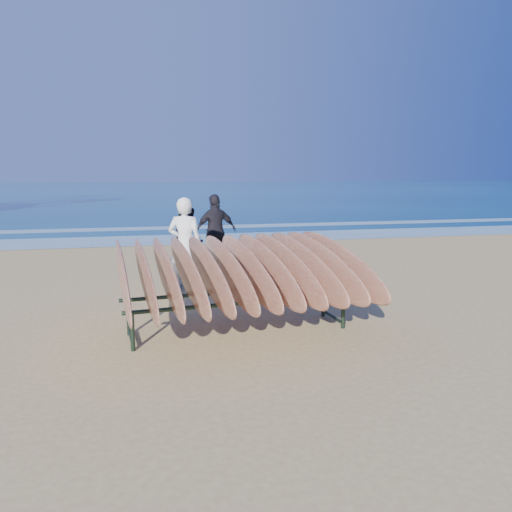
% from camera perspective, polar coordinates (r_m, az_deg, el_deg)
% --- Properties ---
extents(ground, '(120.00, 120.00, 0.00)m').
position_cam_1_polar(ground, '(7.16, 1.44, -8.57)').
color(ground, tan).
rests_on(ground, ground).
extents(ocean, '(160.00, 160.00, 0.00)m').
position_cam_1_polar(ocean, '(61.65, -11.38, 7.40)').
color(ocean, navy).
rests_on(ocean, ground).
extents(foam_near, '(160.00, 160.00, 0.00)m').
position_cam_1_polar(foam_near, '(16.82, -6.99, 1.97)').
color(foam_near, white).
rests_on(foam_near, ground).
extents(foam_far, '(160.00, 160.00, 0.00)m').
position_cam_1_polar(foam_far, '(20.28, -8.02, 3.25)').
color(foam_far, white).
rests_on(foam_far, ground).
extents(surfboard_rack, '(3.43, 3.18, 1.41)m').
position_cam_1_polar(surfboard_rack, '(6.92, -2.07, -1.65)').
color(surfboard_rack, black).
rests_on(surfboard_rack, ground).
extents(person_white, '(0.75, 0.62, 1.77)m').
position_cam_1_polar(person_white, '(9.44, -8.10, 1.32)').
color(person_white, silver).
rests_on(person_white, ground).
extents(person_dark_a, '(0.97, 0.96, 1.58)m').
position_cam_1_polar(person_dark_a, '(9.93, -7.68, 1.17)').
color(person_dark_a, black).
rests_on(person_dark_a, ground).
extents(person_dark_b, '(1.08, 0.64, 1.72)m').
position_cam_1_polar(person_dark_b, '(11.68, -4.62, 2.84)').
color(person_dark_b, black).
rests_on(person_dark_b, ground).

